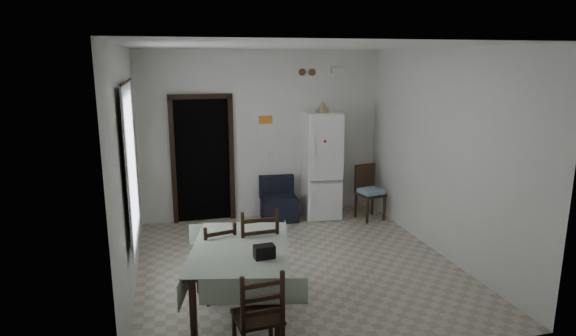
{
  "coord_description": "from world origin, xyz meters",
  "views": [
    {
      "loc": [
        -1.65,
        -5.86,
        2.75
      ],
      "look_at": [
        0.0,
        0.5,
        1.25
      ],
      "focal_mm": 30.0,
      "sensor_mm": 36.0,
      "label": 1
    }
  ],
  "objects_px": {
    "dining_table": "(241,281)",
    "dining_chair_far_right": "(256,250)",
    "dining_chair_far_left": "(216,259)",
    "navy_seat": "(279,199)",
    "corner_chair": "(370,193)",
    "fridge": "(321,165)",
    "dining_chair_near_head": "(258,315)"
  },
  "relations": [
    {
      "from": "navy_seat",
      "to": "dining_chair_near_head",
      "type": "bearing_deg",
      "value": -101.88
    },
    {
      "from": "dining_table",
      "to": "navy_seat",
      "type": "bearing_deg",
      "value": 82.51
    },
    {
      "from": "corner_chair",
      "to": "dining_chair_far_left",
      "type": "xyz_separation_m",
      "value": [
        -2.9,
        -2.15,
        -0.01
      ]
    },
    {
      "from": "dining_table",
      "to": "dining_chair_far_left",
      "type": "relative_size",
      "value": 1.63
    },
    {
      "from": "dining_chair_far_left",
      "to": "navy_seat",
      "type": "bearing_deg",
      "value": -131.98
    },
    {
      "from": "corner_chair",
      "to": "dining_chair_near_head",
      "type": "xyz_separation_m",
      "value": [
        -2.68,
        -3.54,
        0.01
      ]
    },
    {
      "from": "fridge",
      "to": "dining_chair_near_head",
      "type": "xyz_separation_m",
      "value": [
        -1.9,
        -3.91,
        -0.45
      ]
    },
    {
      "from": "fridge",
      "to": "dining_table",
      "type": "height_order",
      "value": "fridge"
    },
    {
      "from": "navy_seat",
      "to": "dining_chair_near_head",
      "type": "relative_size",
      "value": 0.76
    },
    {
      "from": "navy_seat",
      "to": "dining_chair_far_left",
      "type": "relative_size",
      "value": 0.79
    },
    {
      "from": "dining_table",
      "to": "dining_chair_far_left",
      "type": "distance_m",
      "value": 0.54
    },
    {
      "from": "dining_chair_far_left",
      "to": "dining_chair_near_head",
      "type": "distance_m",
      "value": 1.41
    },
    {
      "from": "navy_seat",
      "to": "dining_chair_near_head",
      "type": "height_order",
      "value": "dining_chair_near_head"
    },
    {
      "from": "navy_seat",
      "to": "corner_chair",
      "type": "distance_m",
      "value": 1.59
    },
    {
      "from": "corner_chair",
      "to": "dining_chair_near_head",
      "type": "height_order",
      "value": "dining_chair_near_head"
    },
    {
      "from": "corner_chair",
      "to": "dining_chair_near_head",
      "type": "distance_m",
      "value": 4.44
    },
    {
      "from": "dining_chair_far_left",
      "to": "dining_chair_far_right",
      "type": "bearing_deg",
      "value": 162.16
    },
    {
      "from": "corner_chair",
      "to": "dining_chair_far_left",
      "type": "height_order",
      "value": "corner_chair"
    },
    {
      "from": "navy_seat",
      "to": "corner_chair",
      "type": "bearing_deg",
      "value": -9.25
    },
    {
      "from": "fridge",
      "to": "dining_chair_far_left",
      "type": "xyz_separation_m",
      "value": [
        -2.12,
        -2.53,
        -0.46
      ]
    },
    {
      "from": "dining_table",
      "to": "corner_chair",
      "type": "bearing_deg",
      "value": 57.94
    },
    {
      "from": "dining_table",
      "to": "dining_chair_near_head",
      "type": "bearing_deg",
      "value": -75.87
    },
    {
      "from": "navy_seat",
      "to": "corner_chair",
      "type": "xyz_separation_m",
      "value": [
        1.54,
        -0.37,
        0.1
      ]
    },
    {
      "from": "navy_seat",
      "to": "dining_table",
      "type": "height_order",
      "value": "dining_table"
    },
    {
      "from": "fridge",
      "to": "dining_chair_near_head",
      "type": "bearing_deg",
      "value": -112.25
    },
    {
      "from": "dining_chair_far_left",
      "to": "dining_chair_far_right",
      "type": "xyz_separation_m",
      "value": [
        0.47,
        -0.03,
        0.08
      ]
    },
    {
      "from": "dining_table",
      "to": "dining_chair_far_right",
      "type": "height_order",
      "value": "dining_chair_far_right"
    },
    {
      "from": "dining_table",
      "to": "dining_chair_far_left",
      "type": "height_order",
      "value": "dining_chair_far_left"
    },
    {
      "from": "navy_seat",
      "to": "dining_chair_far_left",
      "type": "height_order",
      "value": "dining_chair_far_left"
    },
    {
      "from": "dining_chair_far_right",
      "to": "dining_chair_near_head",
      "type": "relative_size",
      "value": 1.13
    },
    {
      "from": "dining_chair_far_right",
      "to": "corner_chair",
      "type": "bearing_deg",
      "value": -141.57
    },
    {
      "from": "dining_chair_far_left",
      "to": "fridge",
      "type": "bearing_deg",
      "value": -143.6
    }
  ]
}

